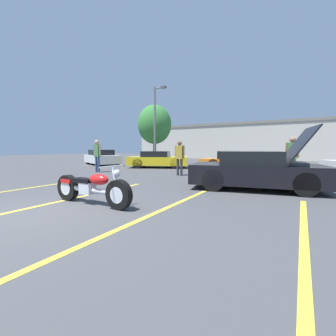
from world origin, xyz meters
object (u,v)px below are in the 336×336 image
at_px(motorcycle, 91,188).
at_px(spectator_by_show_car, 97,153).
at_px(tree_background, 155,125).
at_px(light_pole, 156,121).
at_px(spectator_midground, 180,155).
at_px(spectator_near_motorcycle, 292,154).
at_px(show_car_hood_open, 256,170).
at_px(parked_car_mid_left_row, 158,160).
at_px(parked_car_mid_right_row, 241,161).
at_px(parked_car_left_row, 102,158).

height_order(motorcycle, spectator_by_show_car, spectator_by_show_car).
xyz_separation_m(tree_background, spectator_by_show_car, (3.37, -10.66, -2.67)).
bearing_deg(tree_background, light_pole, -54.33).
relative_size(spectator_by_show_car, spectator_midground, 1.06).
relative_size(tree_background, spectator_near_motorcycle, 3.16).
xyz_separation_m(spectator_near_motorcycle, spectator_midground, (-4.78, -1.08, -0.09)).
bearing_deg(show_car_hood_open, light_pole, 126.62).
distance_m(tree_background, parked_car_mid_left_row, 8.55).
relative_size(parked_car_mid_right_row, spectator_near_motorcycle, 2.58).
bearing_deg(spectator_midground, parked_car_mid_right_row, 61.07).
distance_m(parked_car_mid_right_row, parked_car_left_row, 10.73).
bearing_deg(light_pole, motorcycle, -62.26).
bearing_deg(spectator_midground, spectator_near_motorcycle, 12.69).
xyz_separation_m(show_car_hood_open, spectator_by_show_car, (-8.56, 0.95, 0.46)).
height_order(parked_car_mid_right_row, spectator_midground, spectator_midground).
height_order(motorcycle, spectator_near_motorcycle, spectator_near_motorcycle).
xyz_separation_m(parked_car_mid_left_row, parked_car_left_row, (-5.19, -0.27, 0.02)).
xyz_separation_m(light_pole, spectator_midground, (5.84, -6.58, -2.64)).
bearing_deg(tree_background, parked_car_mid_right_row, -30.20).
height_order(tree_background, parked_car_mid_left_row, tree_background).
relative_size(light_pole, parked_car_mid_left_row, 1.47).
distance_m(light_pole, motorcycle, 14.70).
bearing_deg(parked_car_mid_left_row, light_pole, 101.49).
height_order(tree_background, show_car_hood_open, tree_background).
bearing_deg(spectator_by_show_car, light_pole, 98.62).
bearing_deg(light_pole, spectator_midground, -48.44).
height_order(parked_car_mid_right_row, parked_car_left_row, parked_car_left_row).
height_order(light_pole, tree_background, light_pole).
xyz_separation_m(parked_car_mid_left_row, spectator_midground, (3.43, -3.25, 0.45)).
distance_m(tree_background, spectator_by_show_car, 11.49).
bearing_deg(parked_car_left_row, motorcycle, -19.61).
distance_m(tree_background, show_car_hood_open, 16.94).
bearing_deg(spectator_near_motorcycle, parked_car_mid_right_row, 134.97).
distance_m(parked_car_mid_right_row, spectator_by_show_car, 8.30).
bearing_deg(parked_car_mid_left_row, spectator_near_motorcycle, -39.10).
distance_m(motorcycle, parked_car_mid_right_row, 9.96).
bearing_deg(spectator_midground, parked_car_left_row, 160.95).
xyz_separation_m(parked_car_left_row, spectator_near_motorcycle, (13.40, -1.90, 0.52)).
bearing_deg(tree_background, spectator_near_motorcycle, -33.82).
xyz_separation_m(show_car_hood_open, spectator_midground, (-3.87, 1.93, 0.39)).
bearing_deg(show_car_hood_open, parked_car_mid_left_row, 132.54).
xyz_separation_m(tree_background, spectator_midground, (8.06, -9.68, -2.74)).
height_order(parked_car_left_row, spectator_by_show_car, spectator_by_show_car).
distance_m(light_pole, spectator_near_motorcycle, 12.23).
bearing_deg(light_pole, spectator_by_show_car, -81.38).
bearing_deg(light_pole, parked_car_mid_right_row, -19.52).
distance_m(light_pole, parked_car_mid_left_row, 5.15).
bearing_deg(parked_car_mid_left_row, parked_car_mid_right_row, -18.83).
xyz_separation_m(parked_car_mid_right_row, parked_car_left_row, (-10.70, -0.80, 0.01)).
relative_size(show_car_hood_open, parked_car_left_row, 0.98).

